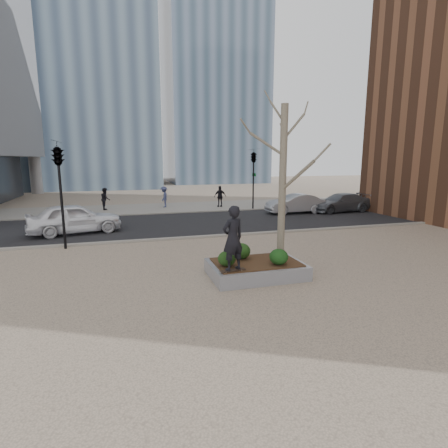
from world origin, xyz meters
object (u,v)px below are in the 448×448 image
object	(u,v)px
skateboarder	(233,238)
police_car	(75,218)
planter	(256,269)
skateboard	(233,271)

from	to	relation	value
skateboarder	police_car	xyz separation A→B (m)	(-5.42, 9.50, -0.70)
planter	skateboarder	size ratio (longest dim) A/B	1.56
skateboard	police_car	bearing A→B (deg)	111.08
skateboarder	police_car	distance (m)	10.96
planter	skateboard	world-z (taller)	skateboard
planter	police_car	distance (m)	10.92
planter	skateboard	distance (m)	1.27
planter	police_car	xyz separation A→B (m)	(-6.44, 8.80, 0.56)
skateboard	police_car	distance (m)	10.94
skateboarder	police_car	world-z (taller)	skateboarder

